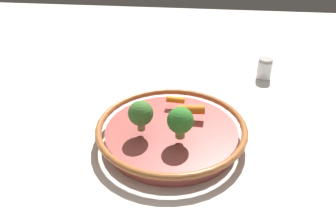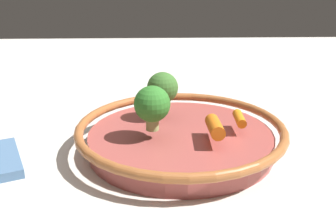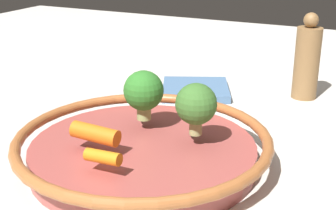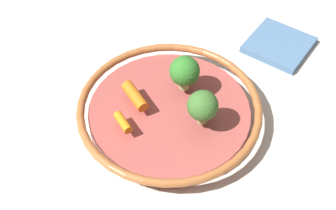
{
  "view_description": "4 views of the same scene",
  "coord_description": "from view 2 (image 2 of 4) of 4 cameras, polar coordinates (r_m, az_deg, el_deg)",
  "views": [
    {
      "loc": [
        -0.63,
        -0.06,
        0.48
      ],
      "look_at": [
        0.03,
        0.01,
        0.08
      ],
      "focal_mm": 37.73,
      "sensor_mm": 36.0,
      "label": 1
    },
    {
      "loc": [
        -0.04,
        -0.58,
        0.28
      ],
      "look_at": [
        -0.02,
        -0.01,
        0.08
      ],
      "focal_mm": 42.86,
      "sensor_mm": 36.0,
      "label": 2
    },
    {
      "loc": [
        0.5,
        0.28,
        0.29
      ],
      "look_at": [
        -0.02,
        0.03,
        0.08
      ],
      "focal_mm": 51.66,
      "sensor_mm": 36.0,
      "label": 3
    },
    {
      "loc": [
        0.28,
        0.47,
        0.67
      ],
      "look_at": [
        0.02,
        0.02,
        0.08
      ],
      "focal_mm": 50.02,
      "sensor_mm": 36.0,
      "label": 4
    }
  ],
  "objects": [
    {
      "name": "ground_plane",
      "position": [
        0.65,
        1.79,
        -6.39
      ],
      "size": [
        2.09,
        2.09,
        0.0
      ],
      "primitive_type": "plane",
      "color": "beige"
    },
    {
      "name": "serving_bowl",
      "position": [
        0.64,
        1.82,
        -4.45
      ],
      "size": [
        0.33,
        0.33,
        0.05
      ],
      "color": "#A84C47",
      "rests_on": "ground_plane"
    },
    {
      "name": "baby_carrot_near_rim",
      "position": [
        0.64,
        10.13,
        -1.92
      ],
      "size": [
        0.02,
        0.04,
        0.02
      ],
      "primitive_type": "cylinder",
      "rotation": [
        1.53,
        0.0,
        3.13
      ],
      "color": "orange",
      "rests_on": "serving_bowl"
    },
    {
      "name": "baby_carrot_left",
      "position": [
        0.59,
        6.68,
        -3.1
      ],
      "size": [
        0.02,
        0.06,
        0.02
      ],
      "primitive_type": "cylinder",
      "rotation": [
        1.52,
        0.0,
        0.02
      ],
      "color": "orange",
      "rests_on": "serving_bowl"
    },
    {
      "name": "broccoli_floret_mid",
      "position": [
        0.67,
        -0.78,
        2.4
      ],
      "size": [
        0.05,
        0.05,
        0.07
      ],
      "color": "tan",
      "rests_on": "serving_bowl"
    },
    {
      "name": "broccoli_floret_large",
      "position": [
        0.59,
        -2.27,
        0.04
      ],
      "size": [
        0.05,
        0.05,
        0.07
      ],
      "color": "#95AB66",
      "rests_on": "serving_bowl"
    }
  ]
}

